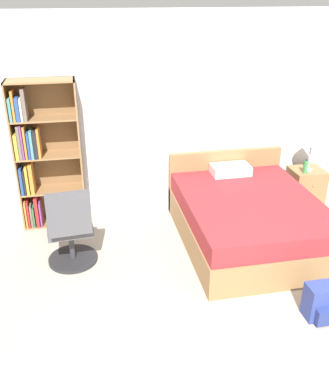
{
  "coord_description": "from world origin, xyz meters",
  "views": [
    {
      "loc": [
        -1.28,
        -2.14,
        2.8
      ],
      "look_at": [
        -0.48,
        1.98,
        0.8
      ],
      "focal_mm": 40.0,
      "sensor_mm": 36.0,
      "label": 1
    }
  ],
  "objects_px": {
    "table_lamp": "(312,138)",
    "nightstand": "(305,186)",
    "bookshelf": "(39,157)",
    "office_chair": "(70,231)",
    "backpack_blue": "(324,302)",
    "bed": "(247,217)",
    "water_bottle": "(306,166)"
  },
  "relations": [
    {
      "from": "office_chair",
      "to": "nightstand",
      "type": "xyz_separation_m",
      "value": [
        3.26,
        0.92,
        -0.18
      ]
    },
    {
      "from": "bed",
      "to": "table_lamp",
      "type": "xyz_separation_m",
      "value": [
        1.16,
        0.76,
        0.68
      ]
    },
    {
      "from": "office_chair",
      "to": "water_bottle",
      "type": "relative_size",
      "value": 4.95
    },
    {
      "from": "office_chair",
      "to": "nightstand",
      "type": "height_order",
      "value": "office_chair"
    },
    {
      "from": "table_lamp",
      "to": "nightstand",
      "type": "bearing_deg",
      "value": 47.36
    },
    {
      "from": "table_lamp",
      "to": "bookshelf",
      "type": "bearing_deg",
      "value": 177.84
    },
    {
      "from": "bookshelf",
      "to": "office_chair",
      "type": "relative_size",
      "value": 1.91
    },
    {
      "from": "bed",
      "to": "water_bottle",
      "type": "xyz_separation_m",
      "value": [
        1.07,
        0.67,
        0.31
      ]
    },
    {
      "from": "office_chair",
      "to": "bookshelf",
      "type": "bearing_deg",
      "value": 107.8
    },
    {
      "from": "bookshelf",
      "to": "office_chair",
      "type": "height_order",
      "value": "bookshelf"
    },
    {
      "from": "bed",
      "to": "office_chair",
      "type": "relative_size",
      "value": 2.03
    },
    {
      "from": "table_lamp",
      "to": "backpack_blue",
      "type": "relative_size",
      "value": 1.64
    },
    {
      "from": "bookshelf",
      "to": "backpack_blue",
      "type": "xyz_separation_m",
      "value": [
        2.63,
        -2.35,
        -0.77
      ]
    },
    {
      "from": "nightstand",
      "to": "bookshelf",
      "type": "bearing_deg",
      "value": 178.12
    },
    {
      "from": "table_lamp",
      "to": "backpack_blue",
      "type": "height_order",
      "value": "table_lamp"
    },
    {
      "from": "table_lamp",
      "to": "backpack_blue",
      "type": "distance_m",
      "value": 2.54
    },
    {
      "from": "office_chair",
      "to": "table_lamp",
      "type": "height_order",
      "value": "table_lamp"
    },
    {
      "from": "water_bottle",
      "to": "backpack_blue",
      "type": "height_order",
      "value": "water_bottle"
    },
    {
      "from": "bookshelf",
      "to": "office_chair",
      "type": "bearing_deg",
      "value": -72.2
    },
    {
      "from": "nightstand",
      "to": "backpack_blue",
      "type": "distance_m",
      "value": 2.43
    },
    {
      "from": "nightstand",
      "to": "table_lamp",
      "type": "relative_size",
      "value": 0.91
    },
    {
      "from": "bookshelf",
      "to": "table_lamp",
      "type": "relative_size",
      "value": 3.26
    },
    {
      "from": "table_lamp",
      "to": "backpack_blue",
      "type": "xyz_separation_m",
      "value": [
        -0.95,
        -2.21,
        -0.82
      ]
    },
    {
      "from": "backpack_blue",
      "to": "office_chair",
      "type": "bearing_deg",
      "value": 150.37
    },
    {
      "from": "bed",
      "to": "nightstand",
      "type": "distance_m",
      "value": 1.41
    },
    {
      "from": "table_lamp",
      "to": "water_bottle",
      "type": "bearing_deg",
      "value": -136.15
    },
    {
      "from": "office_chair",
      "to": "bed",
      "type": "bearing_deg",
      "value": 4.09
    },
    {
      "from": "bed",
      "to": "backpack_blue",
      "type": "bearing_deg",
      "value": -81.64
    },
    {
      "from": "table_lamp",
      "to": "water_bottle",
      "type": "xyz_separation_m",
      "value": [
        -0.09,
        -0.08,
        -0.37
      ]
    },
    {
      "from": "water_bottle",
      "to": "office_chair",
      "type": "bearing_deg",
      "value": -165.4
    },
    {
      "from": "nightstand",
      "to": "water_bottle",
      "type": "height_order",
      "value": "water_bottle"
    },
    {
      "from": "bookshelf",
      "to": "bed",
      "type": "xyz_separation_m",
      "value": [
        2.42,
        -0.89,
        -0.63
      ]
    }
  ]
}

